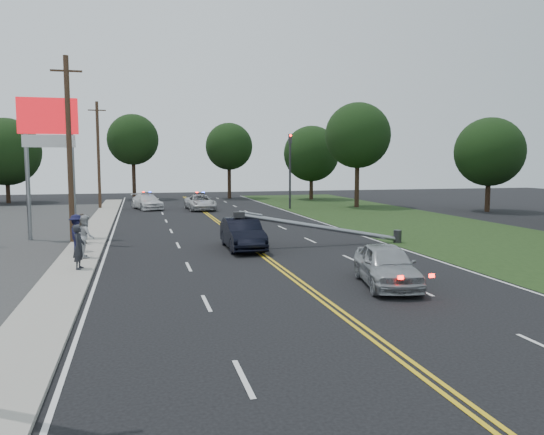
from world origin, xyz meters
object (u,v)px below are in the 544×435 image
object	(u,v)px
pylon_sign	(49,134)
emergency_b	(147,202)
utility_pole_mid	(69,150)
bystander_a	(79,247)
crashed_sedan	(243,234)
bystander_c	(77,233)
emergency_a	(200,202)
traffic_signal	(290,164)
bystander_b	(86,236)
bystander_d	(82,229)
utility_pole_far	(98,155)
waiting_sedan	(387,265)
fallen_streetlight	(331,228)

from	to	relation	value
pylon_sign	emergency_b	bearing A→B (deg)	73.26
utility_pole_mid	bystander_a	xyz separation A→B (m)	(1.13, -7.92, -4.06)
crashed_sedan	bystander_c	distance (m)	8.07
emergency_a	emergency_b	size ratio (longest dim) A/B	1.02
traffic_signal	bystander_b	size ratio (longest dim) A/B	3.65
bystander_d	bystander_b	bearing A→B (deg)	175.42
utility_pole_mid	emergency_b	xyz separation A→B (m)	(4.29, 20.60, -4.37)
pylon_sign	utility_pole_mid	xyz separation A→B (m)	(1.30, -2.00, -0.91)
pylon_sign	bystander_a	size ratio (longest dim) A/B	4.44
emergency_b	bystander_a	distance (m)	28.69
bystander_a	bystander_c	bearing A→B (deg)	16.53
emergency_a	bystander_d	size ratio (longest dim) A/B	3.14
bystander_a	emergency_b	bearing A→B (deg)	3.14
bystander_c	bystander_d	size ratio (longest dim) A/B	1.12
bystander_b	utility_pole_far	bearing A→B (deg)	-7.06
waiting_sedan	fallen_streetlight	bearing A→B (deg)	93.76
utility_pole_mid	waiting_sedan	xyz separation A→B (m)	(12.07, -13.20, -4.33)
fallen_streetlight	bystander_d	size ratio (longest dim) A/B	5.81
waiting_sedan	emergency_b	distance (m)	34.68
pylon_sign	emergency_b	world-z (taller)	pylon_sign
utility_pole_mid	waiting_sedan	world-z (taller)	utility_pole_mid
traffic_signal	crashed_sedan	bearing A→B (deg)	-111.98
emergency_b	bystander_d	bearing A→B (deg)	-115.18
utility_pole_mid	crashed_sedan	distance (m)	10.43
bystander_a	bystander_b	world-z (taller)	bystander_b
pylon_sign	bystander_b	world-z (taller)	pylon_sign
crashed_sedan	bystander_c	world-z (taller)	bystander_c
waiting_sedan	bystander_c	size ratio (longest dim) A/B	2.46
utility_pole_mid	pylon_sign	bearing A→B (deg)	123.02
utility_pole_far	emergency_a	world-z (taller)	utility_pole_far
emergency_a	bystander_b	size ratio (longest dim) A/B	2.61
fallen_streetlight	emergency_b	distance (m)	26.23
bystander_a	bystander_c	distance (m)	4.55
bystander_a	emergency_a	bearing A→B (deg)	-7.15
traffic_signal	pylon_sign	bearing A→B (deg)	-139.61
crashed_sedan	bystander_d	size ratio (longest dim) A/B	2.98
bystander_d	bystander_a	bearing A→B (deg)	172.35
emergency_a	crashed_sedan	bearing A→B (deg)	-95.00
emergency_b	bystander_a	world-z (taller)	bystander_a
bystander_c	bystander_d	bearing A→B (deg)	-3.14
utility_pole_far	bystander_a	world-z (taller)	utility_pole_far
traffic_signal	waiting_sedan	size ratio (longest dim) A/B	1.59
waiting_sedan	bystander_b	world-z (taller)	bystander_b
fallen_streetlight	utility_pole_far	xyz separation A→B (m)	(-13.39, 26.00, 4.17)
pylon_sign	utility_pole_far	bearing A→B (deg)	86.28
bystander_c	waiting_sedan	bearing A→B (deg)	-133.02
traffic_signal	utility_pole_far	xyz separation A→B (m)	(-17.50, 4.00, 0.88)
pylon_sign	traffic_signal	distance (m)	24.75
fallen_streetlight	utility_pole_mid	size ratio (longest dim) A/B	0.94
bystander_a	traffic_signal	bearing A→B (deg)	-22.81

